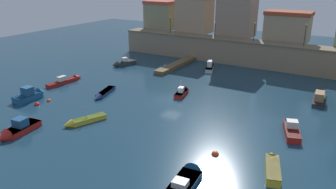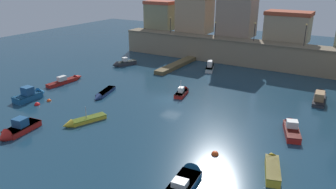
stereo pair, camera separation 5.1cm
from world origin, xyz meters
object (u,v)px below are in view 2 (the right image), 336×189
(moored_boat_4, at_px, (183,92))
(moored_boat_5, at_px, (210,66))
(quay_lamp_0, at_px, (170,22))
(moored_boat_9, at_px, (272,166))
(moored_boat_6, at_px, (291,128))
(quay_lamp_3, at_px, (306,31))
(moored_boat_8, at_px, (67,80))
(quay_lamp_2, at_px, (255,29))
(moored_boat_3, at_px, (123,63))
(moored_boat_10, at_px, (32,95))
(mooring_buoy_2, at_px, (49,101))
(mooring_buoy_1, at_px, (215,155))
(moored_boat_0, at_px, (320,96))
(quay_lamp_1, at_px, (215,27))
(mooring_buoy_0, at_px, (37,105))
(moored_boat_1, at_px, (103,94))
(moored_boat_2, at_px, (82,121))
(moored_boat_11, at_px, (16,130))
(moored_boat_7, at_px, (188,177))

(moored_boat_4, relative_size, moored_boat_5, 0.78)
(quay_lamp_0, relative_size, moored_boat_9, 0.62)
(moored_boat_6, bearing_deg, quay_lamp_0, 32.42)
(quay_lamp_0, distance_m, quay_lamp_3, 26.88)
(moored_boat_8, bearing_deg, quay_lamp_0, -6.15)
(quay_lamp_2, relative_size, moored_boat_3, 0.68)
(moored_boat_3, height_order, moored_boat_10, moored_boat_3)
(moored_boat_8, xyz_separation_m, mooring_buoy_2, (4.25, -7.22, -0.36))
(quay_lamp_3, bearing_deg, quay_lamp_0, -180.00)
(mooring_buoy_1, bearing_deg, moored_boat_0, 72.99)
(quay_lamp_1, distance_m, mooring_buoy_0, 36.72)
(moored_boat_1, xyz_separation_m, moored_boat_2, (4.17, -8.44, 0.02))
(moored_boat_2, distance_m, moored_boat_3, 25.97)
(moored_boat_11, bearing_deg, moored_boat_8, -156.44)
(moored_boat_10, xyz_separation_m, moored_boat_11, (7.74, -8.02, -0.14))
(quay_lamp_0, xyz_separation_m, moored_boat_11, (4.85, -41.37, -6.45))
(quay_lamp_1, distance_m, moored_boat_2, 36.27)
(moored_boat_1, xyz_separation_m, moored_boat_4, (9.57, 6.40, 0.13))
(quay_lamp_2, height_order, moored_boat_9, quay_lamp_2)
(moored_boat_3, height_order, moored_boat_6, moored_boat_3)
(moored_boat_11, bearing_deg, moored_boat_10, -142.66)
(moored_boat_8, bearing_deg, moored_boat_7, -111.78)
(quay_lamp_0, bearing_deg, moored_boat_6, -39.74)
(moored_boat_5, height_order, moored_boat_10, moored_boat_10)
(quay_lamp_1, bearing_deg, moored_boat_0, -30.85)
(moored_boat_6, bearing_deg, quay_lamp_2, 8.24)
(moored_boat_9, distance_m, mooring_buoy_1, 5.46)
(quay_lamp_3, bearing_deg, moored_boat_11, -118.03)
(moored_boat_5, xyz_separation_m, mooring_buoy_2, (-12.46, -26.18, -0.55))
(moored_boat_4, distance_m, moored_boat_6, 16.69)
(moored_boat_8, distance_m, moored_boat_10, 7.97)
(quay_lamp_0, xyz_separation_m, quay_lamp_1, (10.21, 0.00, -0.18))
(moored_boat_4, bearing_deg, mooring_buoy_2, 117.78)
(moored_boat_4, distance_m, moored_boat_7, 21.37)
(quay_lamp_3, height_order, mooring_buoy_2, quay_lamp_3)
(quay_lamp_2, distance_m, mooring_buoy_2, 38.10)
(moored_boat_0, distance_m, moored_boat_6, 12.50)
(moored_boat_10, height_order, mooring_buoy_1, moored_boat_10)
(quay_lamp_0, relative_size, moored_boat_6, 0.56)
(moored_boat_9, relative_size, moored_boat_10, 1.10)
(moored_boat_0, height_order, moored_boat_9, moored_boat_0)
(moored_boat_9, xyz_separation_m, moored_boat_11, (-25.80, -7.15, 0.04))
(moored_boat_1, distance_m, mooring_buoy_2, 7.38)
(quay_lamp_3, xyz_separation_m, mooring_buoy_1, (-1.67, -34.26, -7.24))
(moored_boat_2, bearing_deg, quay_lamp_2, -172.87)
(mooring_buoy_2, bearing_deg, moored_boat_2, -17.84)
(quay_lamp_2, distance_m, quay_lamp_3, 8.83)
(moored_boat_2, bearing_deg, moored_boat_6, 137.21)
(quay_lamp_1, relative_size, moored_boat_4, 0.66)
(moored_boat_1, distance_m, moored_boat_3, 16.57)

